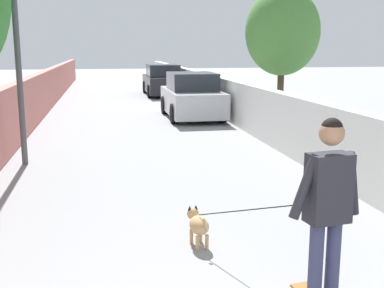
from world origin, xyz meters
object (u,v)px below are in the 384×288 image
at_px(car_near, 192,97).
at_px(dog, 199,224).
at_px(tree_right_near, 282,32).
at_px(lamp_post, 14,5).
at_px(car_far, 163,81).
at_px(person_skateboarder, 328,198).

bearing_deg(car_near, dog, 170.05).
height_order(tree_right_near, lamp_post, lamp_post).
bearing_deg(car_near, car_far, 0.00).
bearing_deg(tree_right_near, dog, 154.19).
xyz_separation_m(lamp_post, dog, (-4.77, -2.74, -2.91)).
bearing_deg(dog, tree_right_near, -25.81).
relative_size(lamp_post, person_skateboarder, 2.75).
xyz_separation_m(lamp_post, car_far, (14.24, -4.63, -2.47)).
distance_m(tree_right_near, car_far, 10.20).
xyz_separation_m(car_near, car_far, (8.24, 0.00, 0.00)).
height_order(dog, car_far, car_far).
height_order(person_skateboarder, car_far, person_skateboarder).
distance_m(tree_right_near, person_skateboarder, 11.81).
xyz_separation_m(person_skateboarder, dog, (1.68, 0.82, -0.81)).
distance_m(dog, car_near, 10.94).
xyz_separation_m(tree_right_near, lamp_post, (-4.63, 7.28, 0.32)).
bearing_deg(dog, car_far, -5.68).
bearing_deg(tree_right_near, lamp_post, 122.44).
height_order(tree_right_near, person_skateboarder, tree_right_near).
bearing_deg(lamp_post, car_near, -37.63).
distance_m(person_skateboarder, dog, 2.04).
bearing_deg(person_skateboarder, lamp_post, 28.93).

